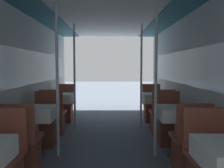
{
  "coord_description": "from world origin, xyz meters",
  "views": [
    {
      "loc": [
        0.06,
        -0.94,
        1.34
      ],
      "look_at": [
        0.08,
        3.19,
        1.03
      ],
      "focal_mm": 40.0,
      "sensor_mm": 36.0,
      "label": 1
    }
  ],
  "objects_px": {
    "support_pole_left_2": "(75,76)",
    "chair_right_far_1": "(169,128)",
    "chair_right_near_1": "(189,149)",
    "chair_right_near_2": "(161,120)",
    "chair_right_far_2": "(152,110)",
    "support_pole_right_2": "(141,76)",
    "dining_table_left_2": "(59,99)",
    "dining_table_right_2": "(157,99)",
    "chair_left_near_1": "(22,150)",
    "support_pole_left_1": "(57,81)",
    "dining_table_left_1": "(35,115)",
    "chair_left_near_2": "(54,120)",
    "dining_table_right_1": "(178,115)",
    "chair_left_far_1": "(45,128)",
    "support_pole_right_1": "(156,81)",
    "chair_left_far_2": "(64,110)"
  },
  "relations": [
    {
      "from": "support_pole_left_2",
      "to": "chair_right_far_1",
      "type": "height_order",
      "value": "support_pole_left_2"
    },
    {
      "from": "chair_right_near_1",
      "to": "chair_right_near_2",
      "type": "xyz_separation_m",
      "value": [
        0.0,
        1.73,
        0.0
      ]
    },
    {
      "from": "chair_right_far_1",
      "to": "chair_right_far_2",
      "type": "height_order",
      "value": "same"
    },
    {
      "from": "chair_right_far_1",
      "to": "support_pole_right_2",
      "type": "bearing_deg",
      "value": -74.11
    },
    {
      "from": "dining_table_left_2",
      "to": "chair_right_near_2",
      "type": "bearing_deg",
      "value": -14.66
    },
    {
      "from": "support_pole_right_2",
      "to": "dining_table_right_2",
      "type": "bearing_deg",
      "value": 0.0
    },
    {
      "from": "chair_left_near_1",
      "to": "chair_right_far_1",
      "type": "bearing_deg",
      "value": 27.62
    },
    {
      "from": "chair_left_near_1",
      "to": "support_pole_left_1",
      "type": "bearing_deg",
      "value": 58.63
    },
    {
      "from": "dining_table_left_1",
      "to": "chair_right_near_2",
      "type": "bearing_deg",
      "value": 29.27
    },
    {
      "from": "chair_left_near_1",
      "to": "chair_left_near_2",
      "type": "xyz_separation_m",
      "value": [
        0.0,
        1.73,
        0.0
      ]
    },
    {
      "from": "chair_left_near_2",
      "to": "dining_table_right_1",
      "type": "height_order",
      "value": "chair_left_near_2"
    },
    {
      "from": "support_pole_left_2",
      "to": "dining_table_right_2",
      "type": "bearing_deg",
      "value": 0.0
    },
    {
      "from": "dining_table_left_1",
      "to": "chair_left_near_2",
      "type": "distance_m",
      "value": 1.23
    },
    {
      "from": "dining_table_left_1",
      "to": "dining_table_left_2",
      "type": "height_order",
      "value": "same"
    },
    {
      "from": "chair_left_far_1",
      "to": "support_pole_left_1",
      "type": "height_order",
      "value": "support_pole_left_1"
    },
    {
      "from": "dining_table_left_1",
      "to": "support_pole_right_1",
      "type": "height_order",
      "value": "support_pole_right_1"
    },
    {
      "from": "dining_table_right_1",
      "to": "chair_right_near_2",
      "type": "distance_m",
      "value": 1.23
    },
    {
      "from": "support_pole_left_2",
      "to": "chair_left_far_1",
      "type": "bearing_deg",
      "value": -105.89
    },
    {
      "from": "chair_left_far_2",
      "to": "chair_right_far_1",
      "type": "bearing_deg",
      "value": 140.58
    },
    {
      "from": "chair_left_near_1",
      "to": "support_pole_right_2",
      "type": "xyz_separation_m",
      "value": [
        1.77,
        2.28,
        0.83
      ]
    },
    {
      "from": "chair_left_near_1",
      "to": "dining_table_right_2",
      "type": "relative_size",
      "value": 1.22
    },
    {
      "from": "support_pole_left_1",
      "to": "chair_right_near_1",
      "type": "bearing_deg",
      "value": -17.29
    },
    {
      "from": "support_pole_right_1",
      "to": "dining_table_right_1",
      "type": "bearing_deg",
      "value": 0.0
    },
    {
      "from": "dining_table_left_2",
      "to": "chair_right_far_1",
      "type": "relative_size",
      "value": 0.82
    },
    {
      "from": "chair_left_near_1",
      "to": "chair_left_far_2",
      "type": "height_order",
      "value": "same"
    },
    {
      "from": "chair_left_far_1",
      "to": "dining_table_right_1",
      "type": "xyz_separation_m",
      "value": [
        2.11,
        -0.55,
        0.33
      ]
    },
    {
      "from": "chair_left_near_1",
      "to": "chair_right_near_2",
      "type": "relative_size",
      "value": 1.0
    },
    {
      "from": "dining_table_left_1",
      "to": "chair_right_far_1",
      "type": "height_order",
      "value": "chair_right_far_1"
    },
    {
      "from": "chair_right_far_2",
      "to": "dining_table_right_2",
      "type": "bearing_deg",
      "value": 90.0
    },
    {
      "from": "chair_left_far_2",
      "to": "support_pole_right_2",
      "type": "distance_m",
      "value": 2.03
    },
    {
      "from": "support_pole_right_1",
      "to": "dining_table_left_1",
      "type": "bearing_deg",
      "value": 180.0
    },
    {
      "from": "dining_table_left_2",
      "to": "dining_table_right_1",
      "type": "bearing_deg",
      "value": -39.42
    },
    {
      "from": "chair_left_far_2",
      "to": "chair_right_far_2",
      "type": "bearing_deg",
      "value": -180.0
    },
    {
      "from": "dining_table_left_1",
      "to": "chair_left_far_1",
      "type": "relative_size",
      "value": 0.82
    },
    {
      "from": "dining_table_left_1",
      "to": "support_pole_left_2",
      "type": "bearing_deg",
      "value": 79.02
    },
    {
      "from": "chair_left_far_1",
      "to": "chair_right_far_2",
      "type": "xyz_separation_m",
      "value": [
        2.11,
        1.73,
        0.0
      ]
    },
    {
      "from": "dining_table_left_2",
      "to": "dining_table_right_1",
      "type": "xyz_separation_m",
      "value": [
        2.11,
        -1.73,
        0.0
      ]
    },
    {
      "from": "support_pole_left_1",
      "to": "support_pole_right_2",
      "type": "height_order",
      "value": "same"
    },
    {
      "from": "chair_right_near_1",
      "to": "support_pole_right_2",
      "type": "relative_size",
      "value": 0.4
    },
    {
      "from": "support_pole_right_1",
      "to": "chair_right_near_2",
      "type": "distance_m",
      "value": 1.48
    },
    {
      "from": "support_pole_left_2",
      "to": "dining_table_right_1",
      "type": "relative_size",
      "value": 3.04
    },
    {
      "from": "support_pole_left_2",
      "to": "support_pole_right_2",
      "type": "height_order",
      "value": "same"
    },
    {
      "from": "chair_left_far_2",
      "to": "support_pole_right_2",
      "type": "bearing_deg",
      "value": 162.71
    },
    {
      "from": "support_pole_left_1",
      "to": "chair_right_far_1",
      "type": "xyz_separation_m",
      "value": [
        1.77,
        0.55,
        -0.83
      ]
    },
    {
      "from": "dining_table_right_1",
      "to": "chair_left_near_1",
      "type": "bearing_deg",
      "value": -165.34
    },
    {
      "from": "chair_right_near_1",
      "to": "support_pole_right_1",
      "type": "height_order",
      "value": "support_pole_right_1"
    },
    {
      "from": "chair_left_far_1",
      "to": "chair_right_near_1",
      "type": "relative_size",
      "value": 1.0
    },
    {
      "from": "dining_table_right_1",
      "to": "support_pole_left_2",
      "type": "bearing_deg",
      "value": 135.63
    },
    {
      "from": "dining_table_left_2",
      "to": "chair_right_near_2",
      "type": "xyz_separation_m",
      "value": [
        2.11,
        -0.55,
        -0.33
      ]
    },
    {
      "from": "chair_right_near_1",
      "to": "support_pole_right_1",
      "type": "bearing_deg",
      "value": 121.37
    }
  ]
}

